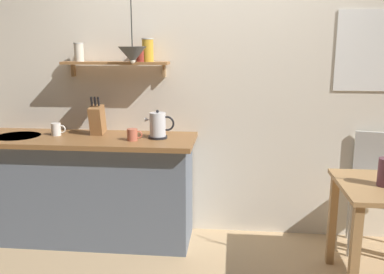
# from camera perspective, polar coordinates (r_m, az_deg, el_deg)

# --- Properties ---
(ground_plane) EXTENTS (14.00, 14.00, 0.00)m
(ground_plane) POSITION_cam_1_polar(r_m,az_deg,el_deg) (3.40, 1.31, -16.83)
(ground_plane) COLOR tan
(back_wall) EXTENTS (6.80, 0.11, 2.70)m
(back_wall) POSITION_cam_1_polar(r_m,az_deg,el_deg) (3.62, 5.50, 7.48)
(back_wall) COLOR silver
(back_wall) RESTS_ON ground_plane
(kitchen_counter) EXTENTS (1.83, 0.63, 0.92)m
(kitchen_counter) POSITION_cam_1_polar(r_m,az_deg,el_deg) (3.69, -14.03, -6.81)
(kitchen_counter) COLOR slate
(kitchen_counter) RESTS_ON ground_plane
(wall_shelf) EXTENTS (0.90, 0.20, 0.32)m
(wall_shelf) POSITION_cam_1_polar(r_m,az_deg,el_deg) (3.57, -9.62, 10.74)
(wall_shelf) COLOR #9E6B3D
(dining_chair_far) EXTENTS (0.51, 0.49, 0.96)m
(dining_chair_far) POSITION_cam_1_polar(r_m,az_deg,el_deg) (3.75, 24.08, -6.13)
(dining_chair_far) COLOR silver
(dining_chair_far) RESTS_ON ground_plane
(electric_kettle) EXTENTS (0.24, 0.16, 0.24)m
(electric_kettle) POSITION_cam_1_polar(r_m,az_deg,el_deg) (3.38, -4.69, 1.57)
(electric_kettle) COLOR black
(electric_kettle) RESTS_ON kitchen_counter
(knife_block) EXTENTS (0.11, 0.18, 0.33)m
(knife_block) POSITION_cam_1_polar(r_m,az_deg,el_deg) (3.59, -12.93, 2.36)
(knife_block) COLOR #9E6B3D
(knife_block) RESTS_ON kitchen_counter
(coffee_mug_by_sink) EXTENTS (0.12, 0.08, 0.10)m
(coffee_mug_by_sink) POSITION_cam_1_polar(r_m,az_deg,el_deg) (3.67, -18.16, 1.02)
(coffee_mug_by_sink) COLOR white
(coffee_mug_by_sink) RESTS_ON kitchen_counter
(coffee_mug_spare) EXTENTS (0.12, 0.08, 0.09)m
(coffee_mug_spare) POSITION_cam_1_polar(r_m,az_deg,el_deg) (3.34, -8.17, 0.32)
(coffee_mug_spare) COLOR #C6664C
(coffee_mug_spare) RESTS_ON kitchen_counter
(pendant_lamp) EXTENTS (0.22, 0.22, 0.64)m
(pendant_lamp) POSITION_cam_1_polar(r_m,az_deg,el_deg) (3.35, -8.21, 11.15)
(pendant_lamp) COLOR black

